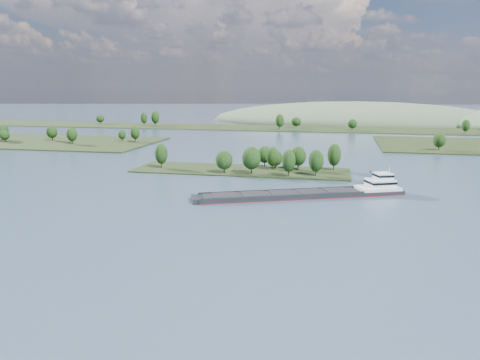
# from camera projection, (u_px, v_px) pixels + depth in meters

# --- Properties ---
(ground) EXTENTS (1800.00, 1800.00, 0.00)m
(ground) POSITION_uv_depth(u_px,v_px,m) (204.00, 201.00, 161.04)
(ground) COLOR #394F63
(ground) RESTS_ON ground
(tree_island) EXTENTS (100.00, 30.00, 13.67)m
(tree_island) POSITION_uv_depth(u_px,v_px,m) (255.00, 164.00, 215.44)
(tree_island) COLOR black
(tree_island) RESTS_ON ground
(back_shoreline) EXTENTS (900.00, 60.00, 15.54)m
(back_shoreline) POSITION_uv_depth(u_px,v_px,m) (300.00, 128.00, 427.16)
(back_shoreline) COLOR black
(back_shoreline) RESTS_ON ground
(hill_west) EXTENTS (320.00, 160.00, 44.00)m
(hill_west) POSITION_uv_depth(u_px,v_px,m) (355.00, 122.00, 512.72)
(hill_west) COLOR #475B3F
(hill_west) RESTS_ON ground
(cargo_barge) EXTENTS (74.62, 38.60, 10.45)m
(cargo_barge) POSITION_uv_depth(u_px,v_px,m) (315.00, 193.00, 168.15)
(cargo_barge) COLOR black
(cargo_barge) RESTS_ON ground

